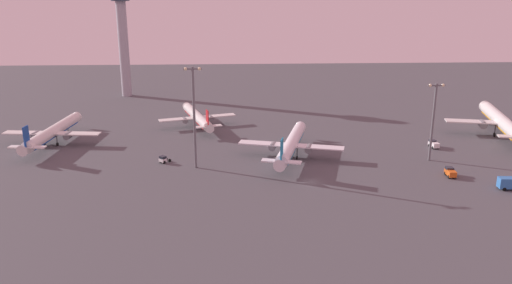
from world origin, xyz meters
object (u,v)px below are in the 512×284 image
(airplane_mid_apron, at_px, (291,144))
(pushback_tug, at_px, (163,159))
(airplane_terminal_side, at_px, (52,132))
(airplane_far_stand, at_px, (197,117))
(apron_light_east, at_px, (433,116))
(catering_truck, at_px, (510,183))
(control_tower, at_px, (123,32))
(airplane_near_gate, at_px, (502,122))
(maintenance_van, at_px, (450,172))
(apron_light_central, at_px, (194,112))
(baggage_tractor, at_px, (434,144))

(airplane_mid_apron, distance_m, pushback_tug, 36.90)
(airplane_terminal_side, bearing_deg, airplane_far_stand, 29.77)
(airplane_terminal_side, bearing_deg, apron_light_east, -4.52)
(airplane_mid_apron, height_order, catering_truck, airplane_mid_apron)
(control_tower, xyz_separation_m, airplane_near_gate, (137.65, -71.37, -23.97))
(airplane_mid_apron, height_order, airplane_terminal_side, airplane_mid_apron)
(catering_truck, relative_size, apron_light_east, 0.26)
(apron_light_east, bearing_deg, maintenance_van, -86.94)
(control_tower, distance_m, airplane_far_stand, 70.11)
(pushback_tug, height_order, apron_light_east, apron_light_east)
(control_tower, height_order, apron_light_central, control_tower)
(pushback_tug, bearing_deg, airplane_far_stand, -57.79)
(control_tower, bearing_deg, catering_truck, -45.71)
(airplane_far_stand, distance_m, maintenance_van, 87.87)
(control_tower, relative_size, airplane_mid_apron, 1.29)
(maintenance_van, height_order, apron_light_central, apron_light_central)
(airplane_near_gate, relative_size, apron_light_central, 1.66)
(control_tower, distance_m, catering_truck, 167.64)
(airplane_far_stand, xyz_separation_m, maintenance_van, (69.42, -53.82, -2.24))
(catering_truck, bearing_deg, apron_light_east, -148.29)
(apron_light_central, bearing_deg, catering_truck, -14.10)
(airplane_terminal_side, distance_m, baggage_tractor, 119.30)
(airplane_far_stand, bearing_deg, maintenance_van, -54.93)
(airplane_terminal_side, height_order, maintenance_van, airplane_terminal_side)
(airplane_far_stand, relative_size, apron_light_central, 1.24)
(airplane_terminal_side, xyz_separation_m, apron_light_central, (46.51, -24.32, 11.99))
(airplane_terminal_side, relative_size, airplane_far_stand, 1.14)
(maintenance_van, bearing_deg, airplane_mid_apron, 159.64)
(airplane_terminal_side, bearing_deg, control_tower, 89.26)
(control_tower, height_order, airplane_terminal_side, control_tower)
(airplane_terminal_side, distance_m, airplane_near_gate, 146.64)
(airplane_far_stand, distance_m, catering_truck, 102.20)
(airplane_terminal_side, xyz_separation_m, airplane_far_stand, (44.32, 19.42, -0.41))
(airplane_far_stand, bearing_deg, apron_light_east, -47.75)
(baggage_tractor, bearing_deg, airplane_terminal_side, 171.43)
(airplane_near_gate, bearing_deg, apron_light_east, -131.31)
(apron_light_central, bearing_deg, control_tower, 110.80)
(catering_truck, bearing_deg, airplane_terminal_side, -104.51)
(maintenance_van, bearing_deg, catering_truck, -37.66)
(airplane_near_gate, relative_size, baggage_tractor, 10.87)
(catering_truck, bearing_deg, apron_light_central, -99.19)
(maintenance_van, distance_m, catering_truck, 14.37)
(airplane_mid_apron, distance_m, baggage_tractor, 45.81)
(airplane_terminal_side, xyz_separation_m, airplane_near_gate, (146.61, 3.15, 0.71))
(airplane_terminal_side, relative_size, pushback_tug, 11.35)
(airplane_mid_apron, xyz_separation_m, maintenance_van, (40.07, -18.01, -2.66))
(control_tower, xyz_separation_m, baggage_tractor, (109.93, -84.01, -27.32))
(airplane_near_gate, height_order, apron_light_east, apron_light_east)
(apron_light_east, bearing_deg, airplane_mid_apron, 173.00)
(control_tower, relative_size, maintenance_van, 11.76)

